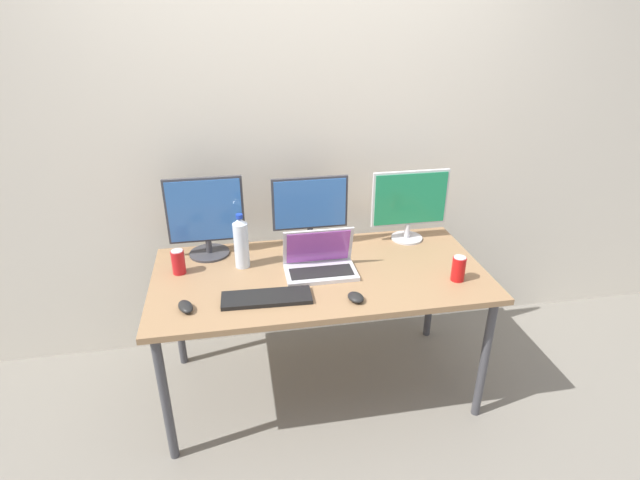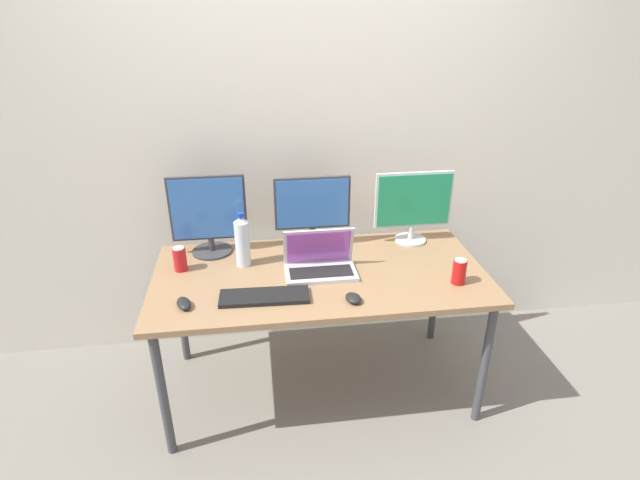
% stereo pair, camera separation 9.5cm
% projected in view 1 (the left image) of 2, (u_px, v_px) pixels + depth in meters
% --- Properties ---
extents(ground_plane, '(16.00, 16.00, 0.00)m').
position_uv_depth(ground_plane, '(320.00, 385.00, 2.84)').
color(ground_plane, gray).
extents(wall_back, '(7.00, 0.08, 2.60)m').
position_uv_depth(wall_back, '(301.00, 134.00, 2.80)').
color(wall_back, silver).
rests_on(wall_back, ground).
extents(work_desk, '(1.67, 0.83, 0.74)m').
position_uv_depth(work_desk, '(320.00, 282.00, 2.54)').
color(work_desk, '#424247').
rests_on(work_desk, ground).
extents(monitor_left, '(0.40, 0.21, 0.43)m').
position_uv_depth(monitor_left, '(206.00, 217.00, 2.60)').
color(monitor_left, '#38383D').
rests_on(monitor_left, work_desk).
extents(monitor_center, '(0.41, 0.21, 0.40)m').
position_uv_depth(monitor_center, '(311.00, 210.00, 2.69)').
color(monitor_center, '#38383D').
rests_on(monitor_center, work_desk).
extents(monitor_right, '(0.43, 0.18, 0.41)m').
position_uv_depth(monitor_right, '(410.00, 203.00, 2.77)').
color(monitor_right, silver).
rests_on(monitor_right, work_desk).
extents(laptop_silver, '(0.35, 0.21, 0.22)m').
position_uv_depth(laptop_silver, '(319.00, 262.00, 2.50)').
color(laptop_silver, silver).
rests_on(laptop_silver, work_desk).
extents(keyboard_main, '(0.42, 0.15, 0.02)m').
position_uv_depth(keyboard_main, '(267.00, 298.00, 2.28)').
color(keyboard_main, black).
rests_on(keyboard_main, work_desk).
extents(mouse_by_keyboard, '(0.09, 0.11, 0.03)m').
position_uv_depth(mouse_by_keyboard, '(356.00, 297.00, 2.27)').
color(mouse_by_keyboard, black).
rests_on(mouse_by_keyboard, work_desk).
extents(mouse_by_laptop, '(0.09, 0.12, 0.03)m').
position_uv_depth(mouse_by_laptop, '(186.00, 307.00, 2.20)').
color(mouse_by_laptop, black).
rests_on(mouse_by_laptop, work_desk).
extents(water_bottle, '(0.08, 0.08, 0.29)m').
position_uv_depth(water_bottle, '(241.00, 243.00, 2.52)').
color(water_bottle, silver).
rests_on(water_bottle, work_desk).
extents(soda_can_near_keyboard, '(0.07, 0.07, 0.13)m').
position_uv_depth(soda_can_near_keyboard, '(458.00, 269.00, 2.42)').
color(soda_can_near_keyboard, red).
rests_on(soda_can_near_keyboard, work_desk).
extents(soda_can_by_laptop, '(0.07, 0.07, 0.13)m').
position_uv_depth(soda_can_by_laptop, '(178.00, 262.00, 2.48)').
color(soda_can_by_laptop, red).
rests_on(soda_can_by_laptop, work_desk).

